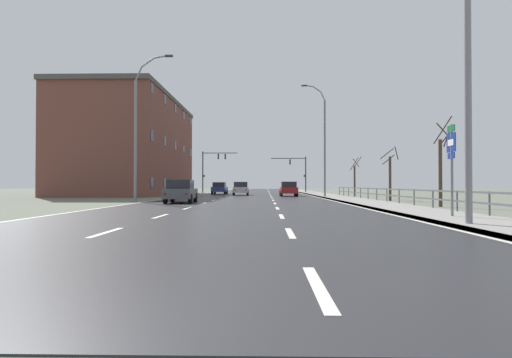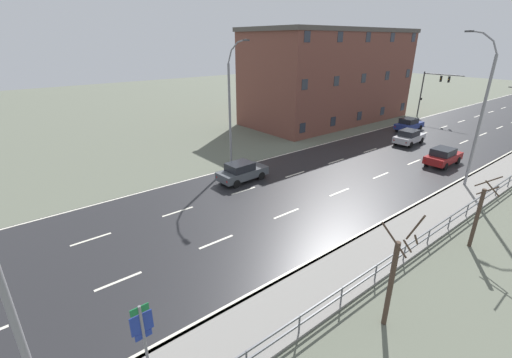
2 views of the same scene
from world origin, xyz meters
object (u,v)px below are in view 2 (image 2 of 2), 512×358
brick_building (329,76)px  car_near_left (242,171)px  highway_sign (144,338)px  car_far_left (409,124)px  street_lamp_midground (479,115)px  street_lamp_left_bank (231,108)px  street_lamp_foreground (0,279)px  traffic_signal_left (431,87)px  car_distant (409,137)px  car_far_right (443,156)px

brick_building → car_near_left: bearing=-64.5°
car_near_left → highway_sign: bearing=-48.3°
highway_sign → car_far_left: bearing=108.1°
car_far_left → street_lamp_midground: bearing=-47.7°
street_lamp_midground → street_lamp_left_bank: bearing=-142.5°
street_lamp_foreground → traffic_signal_left: street_lamp_foreground is taller
street_lamp_left_bank → car_distant: (6.23, 18.95, -4.35)m
brick_building → street_lamp_midground: bearing=-24.3°
street_lamp_foreground → highway_sign: (0.97, 2.82, -2.98)m
street_lamp_foreground → car_near_left: size_ratio=2.54×
highway_sign → car_far_right: (-4.17, 29.26, -1.38)m
brick_building → car_far_right: bearing=-18.8°
street_lamp_midground → street_lamp_foreground: bearing=-90.1°
traffic_signal_left → brick_building: brick_building is taller
car_distant → traffic_signal_left: bearing=107.2°
street_lamp_left_bank → brick_building: bearing=109.4°
street_lamp_left_bank → car_far_right: size_ratio=2.58×
car_distant → brick_building: size_ratio=0.18×
brick_building → car_far_left: bearing=15.9°
street_lamp_foreground → brick_building: 44.66m
street_lamp_left_bank → traffic_signal_left: size_ratio=1.66×
street_lamp_foreground → brick_building: (-22.40, 38.62, 0.81)m
street_lamp_foreground → car_far_right: size_ratio=2.57×
street_lamp_foreground → car_far_right: 32.53m
highway_sign → car_near_left: bearing=134.1°
brick_building → car_distant: bearing=-10.6°
street_lamp_midground → brick_building: (-22.44, 10.14, 0.49)m
street_lamp_midground → traffic_signal_left: 26.34m
street_lamp_left_bank → highway_sign: 21.50m
car_far_right → street_lamp_foreground: bearing=-84.7°
street_lamp_left_bank → street_lamp_midground: bearing=37.5°
street_lamp_midground → car_far_right: bearing=132.0°
street_lamp_left_bank → traffic_signal_left: street_lamp_left_bank is taller
street_lamp_left_bank → car_far_right: (11.63, 14.99, -4.35)m
street_lamp_foreground → street_lamp_left_bank: (-14.83, 17.09, -0.01)m
street_lamp_midground → traffic_signal_left: bearing=122.3°
street_lamp_left_bank → car_near_left: (3.40, -1.45, -4.35)m
street_lamp_foreground → car_distant: street_lamp_foreground is taller
car_near_left → car_distant: bearing=79.7°
highway_sign → car_far_left: highway_sign is taller
car_far_right → car_near_left: bearing=-117.0°
street_lamp_foreground → street_lamp_midground: 28.48m
car_distant → car_far_right: 6.69m
highway_sign → car_near_left: highway_sign is taller
car_far_right → car_distant: bearing=143.3°
car_near_left → car_far_right: size_ratio=1.01×
street_lamp_left_bank → car_distant: size_ratio=2.53×
traffic_signal_left → car_distant: size_ratio=1.52×
street_lamp_left_bank → car_distant: 20.42m
car_far_left → car_far_right: 12.82m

